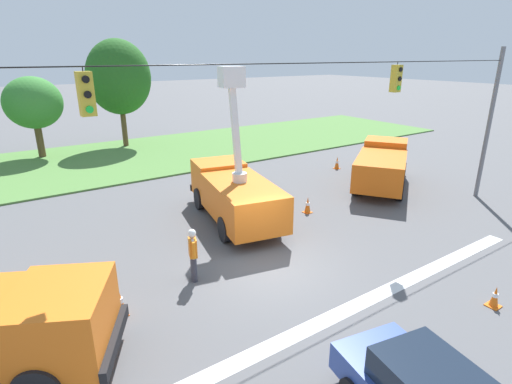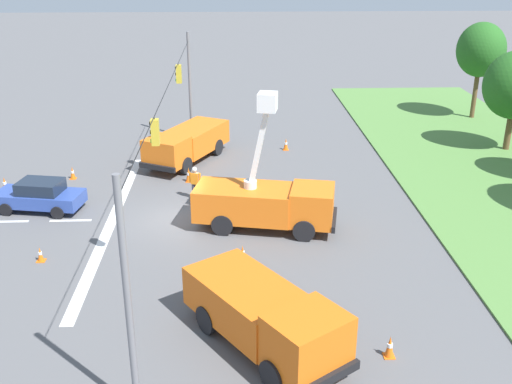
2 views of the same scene
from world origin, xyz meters
name	(u,v)px [view 1 (image 1 of 2)]	position (x,y,z in m)	size (l,w,h in m)	color
ground_plane	(271,268)	(0.00, 0.00, 0.00)	(200.00, 200.00, 0.00)	#565659
grass_verge	(117,159)	(0.00, 18.00, 0.05)	(56.00, 12.00, 0.10)	#517F3D
lane_markings	(380,345)	(0.00, -4.57, 0.00)	(17.60, 15.25, 0.01)	silver
signal_gantry	(274,145)	(0.05, 0.00, 4.25)	(26.20, 0.33, 7.20)	slate
tree_centre	(33,103)	(-4.15, 21.35, 3.77)	(3.72, 3.54, 5.52)	brown
tree_east	(119,77)	(1.78, 21.62, 5.25)	(4.72, 4.17, 7.99)	brown
utility_truck_bucket_lift	(234,190)	(1.16, 4.26, 1.37)	(3.56, 6.86, 6.42)	orange
utility_truck_support_near	(382,165)	(10.17, 3.77, 1.23)	(6.55, 5.55, 2.24)	orange
road_worker	(193,252)	(-2.46, 0.81, 1.00)	(0.36, 0.62, 1.77)	#383842
traffic_cone_foreground_left	(120,302)	(-4.95, 0.29, 0.41)	(0.36, 0.36, 0.83)	orange
traffic_cone_mid_left	(337,163)	(10.85, 7.72, 0.38)	(0.36, 0.36, 0.77)	orange
traffic_cone_far_left	(308,205)	(4.37, 3.13, 0.37)	(0.36, 0.36, 0.74)	orange
traffic_cone_far_right	(495,297)	(4.00, -5.33, 0.31)	(0.36, 0.36, 0.64)	orange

